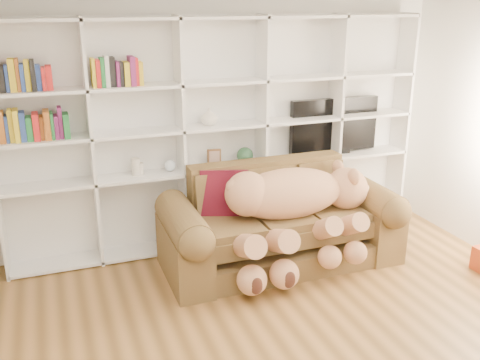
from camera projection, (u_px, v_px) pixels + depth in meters
name	position (u px, v px, depth m)	size (l,w,h in m)	color
wall_back	(216.00, 117.00, 5.67)	(5.00, 0.02, 2.70)	white
bookshelf	(198.00, 126.00, 5.49)	(4.43, 0.35, 2.40)	white
sofa	(279.00, 227.00, 5.36)	(2.33, 1.01, 0.98)	brown
teddy_bear	(294.00, 205.00, 5.10)	(1.64, 0.93, 0.95)	tan
throw_pillow	(224.00, 194.00, 5.21)	(0.47, 0.15, 0.47)	#5B0F26
tv	(334.00, 126.00, 6.04)	(1.07, 0.18, 0.63)	black
picture_frame	(214.00, 158.00, 5.59)	(0.15, 0.03, 0.18)	brown
green_vase	(245.00, 155.00, 5.71)	(0.18, 0.18, 0.18)	#2D5738
figurine_tall	(136.00, 167.00, 5.33)	(0.09, 0.09, 0.17)	beige
figurine_short	(140.00, 169.00, 5.35)	(0.07, 0.07, 0.12)	beige
snow_globe	(170.00, 165.00, 5.45)	(0.12, 0.12, 0.12)	white
shelf_vase	(209.00, 117.00, 5.44)	(0.17, 0.17, 0.18)	silver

